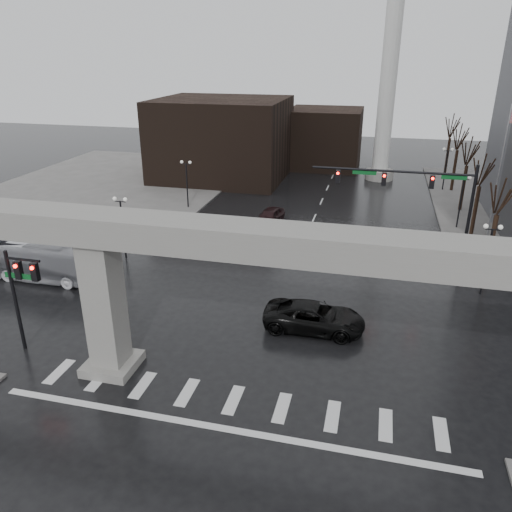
{
  "coord_description": "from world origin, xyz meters",
  "views": [
    {
      "loc": [
        5.78,
        -19.81,
        15.81
      ],
      "look_at": [
        -0.71,
        6.44,
        4.5
      ],
      "focal_mm": 35.0,
      "sensor_mm": 36.0,
      "label": 1
    }
  ],
  "objects_px": {
    "pickup_truck": "(314,317)",
    "far_car": "(270,216)",
    "signal_mast_arm": "(420,191)",
    "city_bus": "(40,260)"
  },
  "relations": [
    {
      "from": "signal_mast_arm",
      "to": "far_car",
      "type": "relative_size",
      "value": 2.67
    },
    {
      "from": "pickup_truck",
      "to": "far_car",
      "type": "bearing_deg",
      "value": 20.08
    },
    {
      "from": "pickup_truck",
      "to": "city_bus",
      "type": "bearing_deg",
      "value": 83.07
    },
    {
      "from": "signal_mast_arm",
      "to": "far_car",
      "type": "distance_m",
      "value": 15.23
    },
    {
      "from": "city_bus",
      "to": "far_car",
      "type": "bearing_deg",
      "value": -39.74
    },
    {
      "from": "pickup_truck",
      "to": "far_car",
      "type": "xyz_separation_m",
      "value": [
        -6.84,
        18.51,
        -0.07
      ]
    },
    {
      "from": "signal_mast_arm",
      "to": "pickup_truck",
      "type": "relative_size",
      "value": 2.0
    },
    {
      "from": "signal_mast_arm",
      "to": "pickup_truck",
      "type": "bearing_deg",
      "value": -116.44
    },
    {
      "from": "signal_mast_arm",
      "to": "city_bus",
      "type": "distance_m",
      "value": 28.71
    },
    {
      "from": "far_car",
      "to": "pickup_truck",
      "type": "bearing_deg",
      "value": -60.06
    }
  ]
}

